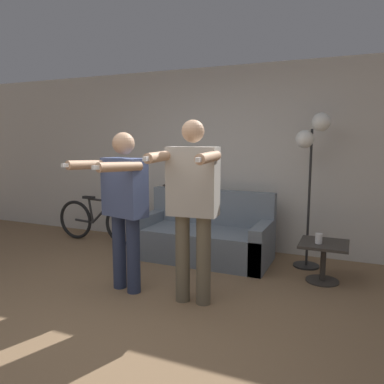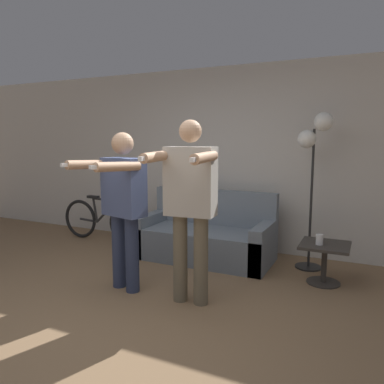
{
  "view_description": "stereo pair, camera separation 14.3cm",
  "coord_description": "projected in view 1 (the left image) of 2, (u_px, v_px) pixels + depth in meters",
  "views": [
    {
      "loc": [
        1.79,
        -2.5,
        1.58
      ],
      "look_at": [
        0.12,
        1.33,
        0.99
      ],
      "focal_mm": 35.0,
      "sensor_mm": 36.0,
      "label": 1
    },
    {
      "loc": [
        1.92,
        -2.45,
        1.58
      ],
      "look_at": [
        0.12,
        1.33,
        0.99
      ],
      "focal_mm": 35.0,
      "sensor_mm": 36.0,
      "label": 2
    }
  ],
  "objects": [
    {
      "name": "side_table",
      "position": [
        324.0,
        253.0,
        4.15
      ],
      "size": [
        0.52,
        0.52,
        0.45
      ],
      "color": "#38332D",
      "rests_on": "ground_plane"
    },
    {
      "name": "ground_plane",
      "position": [
        117.0,
        325.0,
        3.2
      ],
      "size": [
        16.0,
        16.0,
        0.0
      ],
      "primitive_type": "plane",
      "color": "#846647"
    },
    {
      "name": "cat",
      "position": [
        182.0,
        183.0,
        5.34
      ],
      "size": [
        0.52,
        0.13,
        0.17
      ],
      "color": "#3D3833",
      "rests_on": "couch"
    },
    {
      "name": "wall_back",
      "position": [
        221.0,
        159.0,
        5.45
      ],
      "size": [
        10.0,
        0.05,
        2.6
      ],
      "color": "beige",
      "rests_on": "ground_plane"
    },
    {
      "name": "person_right",
      "position": [
        192.0,
        199.0,
        3.5
      ],
      "size": [
        0.58,
        0.71,
        1.76
      ],
      "rotation": [
        0.0,
        0.0,
        0.08
      ],
      "color": "#6B604C",
      "rests_on": "ground_plane"
    },
    {
      "name": "couch",
      "position": [
        204.0,
        238.0,
        4.99
      ],
      "size": [
        1.76,
        0.82,
        0.89
      ],
      "color": "slate",
      "rests_on": "ground_plane"
    },
    {
      "name": "person_left",
      "position": [
        123.0,
        200.0,
        3.81
      ],
      "size": [
        0.65,
        0.77,
        1.65
      ],
      "rotation": [
        0.0,
        0.0,
        -0.25
      ],
      "color": "#2D3856",
      "rests_on": "ground_plane"
    },
    {
      "name": "bicycle",
      "position": [
        98.0,
        221.0,
        5.79
      ],
      "size": [
        1.51,
        0.07,
        0.7
      ],
      "color": "black",
      "rests_on": "ground_plane"
    },
    {
      "name": "floor_lamp",
      "position": [
        312.0,
        147.0,
        4.48
      ],
      "size": [
        0.4,
        0.32,
        1.89
      ],
      "color": "black",
      "rests_on": "ground_plane"
    },
    {
      "name": "cup",
      "position": [
        319.0,
        238.0,
        4.09
      ],
      "size": [
        0.08,
        0.08,
        0.11
      ],
      "color": "white",
      "rests_on": "side_table"
    }
  ]
}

